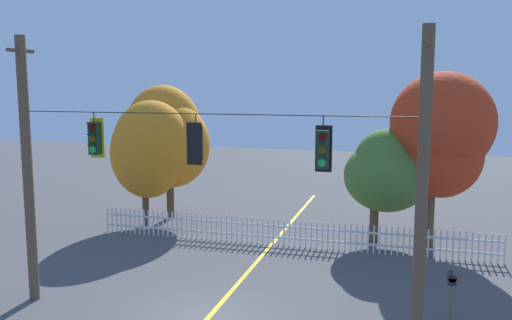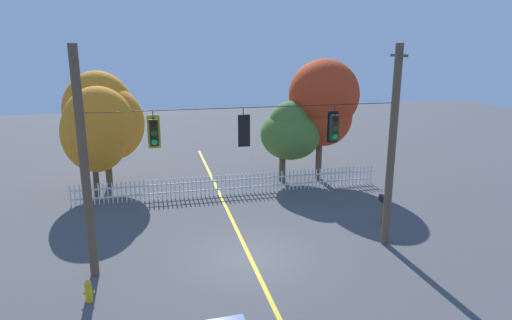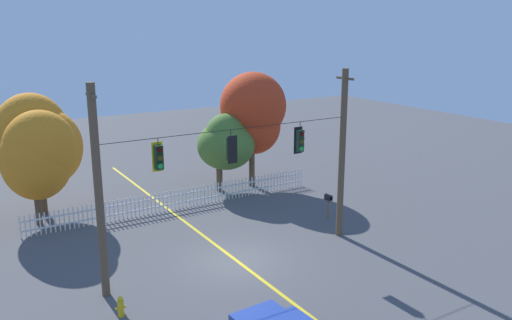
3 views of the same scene
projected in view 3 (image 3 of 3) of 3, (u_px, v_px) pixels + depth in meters
ground at (237, 261)px, 22.85m from camera, size 80.00×80.00×0.00m
lane_centerline_stripe at (237, 261)px, 22.85m from camera, size 0.16×36.00×0.01m
signal_support_span at (236, 170)px, 21.84m from camera, size 11.61×1.10×7.98m
traffic_signal_northbound_secondary at (159, 157)px, 19.92m from camera, size 0.43×0.38×1.32m
traffic_signal_southbound_primary at (231, 149)px, 21.48m from camera, size 0.43×0.38×1.37m
traffic_signal_eastbound_side at (300, 141)px, 23.24m from camera, size 0.43×0.38×1.45m
white_picket_fence at (180, 199)px, 29.23m from camera, size 16.46×0.06×1.12m
autumn_maple_near_fence at (39, 154)px, 26.31m from camera, size 3.77×3.08×5.84m
autumn_maple_mid at (39, 142)px, 27.46m from camera, size 4.33×3.70×6.53m
autumn_oak_far_east at (226, 143)px, 31.96m from camera, size 3.51×3.45×4.75m
autumn_maple_far_west at (254, 113)px, 32.84m from camera, size 4.15×4.02×7.09m
fire_hydrant at (121, 307)px, 18.44m from camera, size 0.38×0.22×0.76m
roadside_mailbox at (328, 199)px, 27.59m from camera, size 0.25×0.44×1.33m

